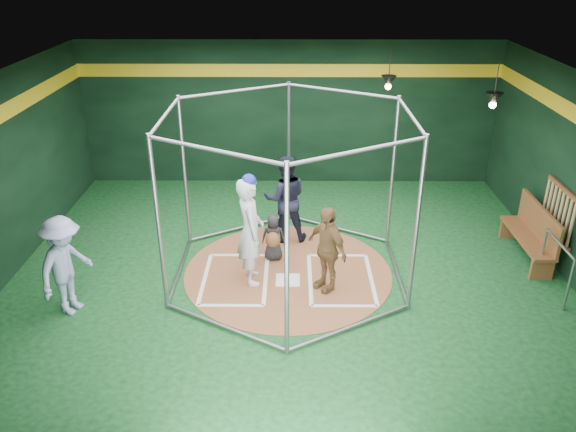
{
  "coord_description": "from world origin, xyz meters",
  "views": [
    {
      "loc": [
        0.06,
        -8.88,
        5.39
      ],
      "look_at": [
        0.0,
        0.1,
        1.1
      ],
      "focal_mm": 35.0,
      "sensor_mm": 36.0,
      "label": 1
    }
  ],
  "objects_px": {
    "visitor_leopard": "(327,249)",
    "dugout_bench": "(533,232)",
    "batter_figure": "(250,230)",
    "umpire": "(285,199)"
  },
  "relations": [
    {
      "from": "visitor_leopard",
      "to": "umpire",
      "type": "height_order",
      "value": "umpire"
    },
    {
      "from": "umpire",
      "to": "dugout_bench",
      "type": "xyz_separation_m",
      "value": [
        4.69,
        -0.7,
        -0.37
      ]
    },
    {
      "from": "batter_figure",
      "to": "dugout_bench",
      "type": "height_order",
      "value": "batter_figure"
    },
    {
      "from": "visitor_leopard",
      "to": "dugout_bench",
      "type": "height_order",
      "value": "visitor_leopard"
    },
    {
      "from": "visitor_leopard",
      "to": "umpire",
      "type": "relative_size",
      "value": 0.86
    },
    {
      "from": "visitor_leopard",
      "to": "dugout_bench",
      "type": "bearing_deg",
      "value": 67.51
    },
    {
      "from": "dugout_bench",
      "to": "batter_figure",
      "type": "bearing_deg",
      "value": -170.55
    },
    {
      "from": "batter_figure",
      "to": "visitor_leopard",
      "type": "height_order",
      "value": "batter_figure"
    },
    {
      "from": "batter_figure",
      "to": "visitor_leopard",
      "type": "relative_size",
      "value": 1.31
    },
    {
      "from": "batter_figure",
      "to": "umpire",
      "type": "distance_m",
      "value": 1.69
    }
  ]
}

